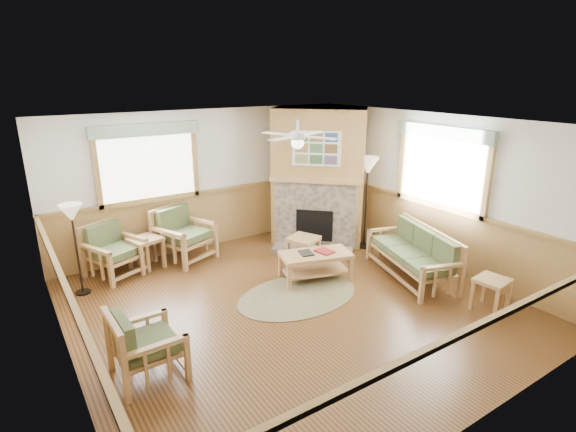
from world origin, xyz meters
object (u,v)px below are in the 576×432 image
armchair_back_left (114,251)px  sofa (411,254)px  floor_lamp_right (366,203)px  armchair_left (147,343)px  end_table_chairs (146,253)px  coffee_table (315,266)px  footstool (303,248)px  floor_lamp_left (77,250)px  armchair_back_right (184,234)px  end_table_sofa (491,294)px

armchair_back_left → sofa: bearing=-58.5°
armchair_back_left → floor_lamp_right: size_ratio=0.49×
armchair_left → end_table_chairs: bearing=-17.9°
coffee_table → sofa: bearing=-13.9°
sofa → footstool: 1.97m
floor_lamp_left → end_table_chairs: bearing=19.0°
armchair_back_left → floor_lamp_left: size_ratio=0.61×
armchair_left → armchair_back_right: bearing=-29.6°
armchair_back_right → armchair_left: armchair_back_right is taller
armchair_back_right → armchair_back_left: bearing=157.2°
coffee_table → end_table_sofa: end_table_sofa is taller
armchair_back_left → armchair_back_right: armchair_back_right is taller
coffee_table → floor_lamp_right: (1.71, 0.64, 0.68)m
armchair_back_right → floor_lamp_left: (-1.88, -0.40, 0.25)m
armchair_back_left → armchair_left: size_ratio=1.09×
floor_lamp_left → armchair_left: bearing=-84.3°
armchair_back_left → end_table_sofa: bearing=-69.2°
sofa → floor_lamp_left: 5.39m
sofa → end_table_sofa: bearing=21.2°
end_table_chairs → armchair_left: bearing=-106.6°
end_table_chairs → footstool: (2.54, -1.23, -0.07)m
coffee_table → footstool: 0.84m
sofa → armchair_left: sofa is taller
armchair_back_right → end_table_sofa: 5.24m
coffee_table → floor_lamp_left: size_ratio=0.79×
armchair_back_right → floor_lamp_left: floor_lamp_left is taller
coffee_table → end_table_chairs: (-2.24, 2.02, 0.05)m
end_table_sofa → floor_lamp_left: size_ratio=0.34×
armchair_left → floor_lamp_left: 2.64m
sofa → armchair_left: size_ratio=2.22×
armchair_back_right → armchair_left: bearing=-141.1°
armchair_back_left → armchair_back_right: (1.25, 0.00, 0.04)m
armchair_back_left → coffee_table: (2.77, -2.02, -0.22)m
armchair_back_right → end_table_chairs: bearing=157.2°
sofa → armchair_back_right: bearing=-117.1°
armchair_left → end_table_sofa: (4.63, -1.28, -0.16)m
footstool → armchair_left: bearing=-152.8°
floor_lamp_right → footstool: bearing=174.1°
end_table_sofa → floor_lamp_left: bearing=141.5°
end_table_chairs → floor_lamp_right: bearing=-19.2°
armchair_back_right → floor_lamp_right: 3.53m
floor_lamp_right → end_table_chairs: bearing=160.8°
end_table_chairs → floor_lamp_left: bearing=-161.0°
sofa → footstool: sofa is taller
armchair_back_right → armchair_left: 3.41m
footstool → floor_lamp_right: (1.40, -0.14, 0.70)m
coffee_table → end_table_chairs: 3.02m
armchair_back_right → armchair_left: (-1.62, -3.00, -0.08)m
armchair_back_left → end_table_sofa: armchair_back_left is taller
floor_lamp_left → armchair_back_right: bearing=11.9°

